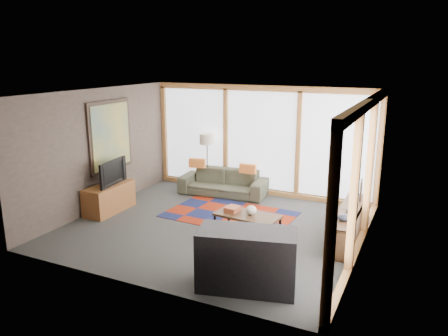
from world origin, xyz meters
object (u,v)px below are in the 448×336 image
at_px(television, 109,172).
at_px(bar_counter, 247,260).
at_px(sofa, 223,182).
at_px(tv_console, 109,198).
at_px(coffee_table, 247,224).
at_px(floor_lamp, 207,162).
at_px(bookshelf, 348,224).

height_order(television, bar_counter, television).
distance_m(sofa, tv_console, 2.71).
height_order(coffee_table, television, television).
height_order(floor_lamp, bar_counter, floor_lamp).
bearing_deg(bookshelf, tv_console, -171.37).
xyz_separation_m(floor_lamp, coffee_table, (1.96, -2.16, -0.51)).
relative_size(floor_lamp, tv_console, 1.20).
bearing_deg(floor_lamp, television, -117.79).
relative_size(sofa, bar_counter, 1.49).
xyz_separation_m(tv_console, television, (0.02, 0.04, 0.57)).
xyz_separation_m(coffee_table, bar_counter, (0.74, -1.81, 0.24)).
height_order(tv_console, television, television).
bearing_deg(television, tv_console, 153.34).
bearing_deg(bookshelf, floor_lamp, 157.54).
relative_size(floor_lamp, coffee_table, 1.20).
bearing_deg(sofa, coffee_table, -59.12).
bearing_deg(coffee_table, floor_lamp, 132.24).
bearing_deg(bar_counter, coffee_table, 97.90).
relative_size(floor_lamp, television, 1.52).
bearing_deg(tv_console, bar_counter, -23.68).
bearing_deg(floor_lamp, sofa, -16.55).
height_order(floor_lamp, coffee_table, floor_lamp).
distance_m(floor_lamp, television, 2.52).
bearing_deg(television, bar_counter, -120.55).
distance_m(sofa, bookshelf, 3.47).
height_order(sofa, coffee_table, sofa).
bearing_deg(coffee_table, bookshelf, 20.20).
distance_m(coffee_table, bar_counter, 1.97).
bearing_deg(bookshelf, sofa, 156.64).
xyz_separation_m(floor_lamp, bookshelf, (3.69, -1.53, -0.44)).
xyz_separation_m(coffee_table, tv_console, (-3.15, -0.10, 0.10)).
relative_size(bookshelf, television, 2.29).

